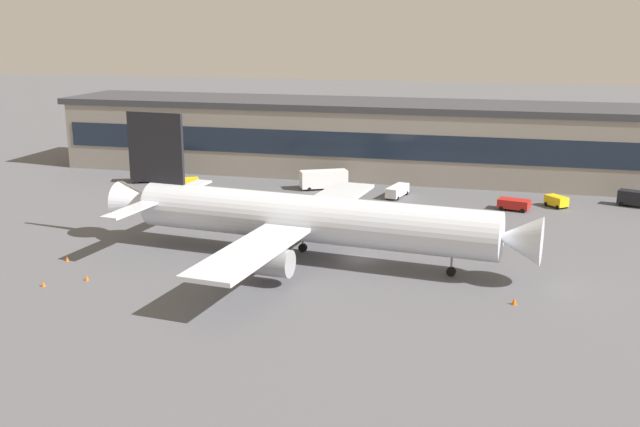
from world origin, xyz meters
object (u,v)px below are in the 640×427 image
traffic_cone_0 (87,278)px  catering_truck (151,170)px  traffic_cone_3 (43,284)px  pushback_tractor (513,204)px  baggage_tug (557,201)px  follow_me_car (187,182)px  fuel_truck (325,179)px  traffic_cone_1 (514,301)px  crew_van (635,198)px  airliner (305,218)px  traffic_cone_2 (67,259)px  belt_loader (397,191)px

traffic_cone_0 → catering_truck: bearing=109.4°
traffic_cone_3 → pushback_tractor: bearing=44.2°
baggage_tug → traffic_cone_0: size_ratio=6.28×
follow_me_car → fuel_truck: bearing=13.4°
traffic_cone_3 → follow_me_car: bearing=96.6°
fuel_truck → catering_truck: catering_truck is taller
follow_me_car → traffic_cone_1: 72.42m
traffic_cone_3 → traffic_cone_1: bearing=8.5°
baggage_tug → traffic_cone_0: bearing=-137.2°
follow_me_car → traffic_cone_1: follow_me_car is taller
crew_van → catering_truck: 85.01m
airliner → catering_truck: (-40.63, 37.57, -3.01)m
pushback_tractor → baggage_tug: size_ratio=1.31×
pushback_tractor → traffic_cone_2: bearing=-142.7°
airliner → traffic_cone_2: airliner is taller
crew_van → follow_me_car: bearing=-175.7°
catering_truck → fuel_truck: bearing=4.4°
belt_loader → traffic_cone_3: bearing=-120.6°
traffic_cone_0 → traffic_cone_1: 48.22m
traffic_cone_1 → airliner: bearing=159.7°
belt_loader → traffic_cone_3: size_ratio=10.93×
traffic_cone_0 → belt_loader: bearing=61.0°
baggage_tug → fuel_truck: size_ratio=0.46×
airliner → fuel_truck: bearing=100.9°
belt_loader → traffic_cone_1: bearing=-66.9°
traffic_cone_0 → traffic_cone_1: size_ratio=0.90×
belt_loader → baggage_tug: size_ratio=1.66×
crew_van → baggage_tug: crew_van is taller
airliner → follow_me_car: (-31.98, 34.35, -4.21)m
follow_me_car → traffic_cone_1: bearing=-37.3°
belt_loader → fuel_truck: fuel_truck is taller
fuel_truck → traffic_cone_3: bearing=-107.7°
pushback_tractor → traffic_cone_2: (-53.96, -41.07, -0.75)m
follow_me_car → catering_truck: size_ratio=0.62×
pushback_tractor → traffic_cone_1: 42.09m
fuel_truck → traffic_cone_1: (33.35, -49.60, -1.53)m
belt_loader → catering_truck: (-46.58, 0.76, 1.14)m
baggage_tug → catering_truck: size_ratio=0.53×
baggage_tug → traffic_cone_3: baggage_tug is taller
belt_loader → traffic_cone_3: 62.80m
traffic_cone_2 → traffic_cone_3: 9.17m
follow_me_car → baggage_tug: same height
airliner → crew_van: (44.35, 40.07, -3.84)m
fuel_truck → traffic_cone_2: bearing=-113.3°
crew_van → traffic_cone_1: crew_van is taller
follow_me_car → crew_van: (76.33, 5.71, 0.37)m
traffic_cone_0 → traffic_cone_1: bearing=5.6°
traffic_cone_3 → traffic_cone_0: bearing=39.4°
fuel_truck → traffic_cone_3: (-18.30, -57.36, -1.58)m
catering_truck → traffic_cone_1: catering_truck is taller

